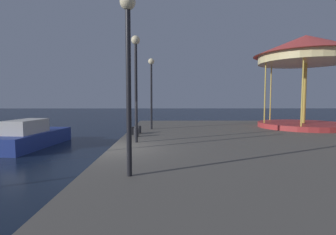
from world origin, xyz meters
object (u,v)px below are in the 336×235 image
at_px(bollard_center, 136,132).
at_px(motorboat_blue, 32,137).
at_px(bollard_south, 139,130).
at_px(bollard_north, 132,131).
at_px(lamp_post_near_edge, 128,53).
at_px(lamp_post_far_end, 151,81).
at_px(carousel, 305,58).
at_px(lamp_post_mid_promenade, 136,70).

bearing_deg(bollard_center, motorboat_blue, 164.64).
height_order(bollard_center, bollard_south, same).
bearing_deg(bollard_south, bollard_north, -122.68).
distance_m(lamp_post_near_edge, lamp_post_far_end, 9.41).
bearing_deg(bollard_south, carousel, 14.60).
bearing_deg(bollard_north, lamp_post_far_end, 69.92).
height_order(lamp_post_near_edge, lamp_post_far_end, lamp_post_far_end).
xyz_separation_m(bollard_center, bollard_north, (-0.30, 0.69, 0.00)).
distance_m(bollard_center, bollard_north, 0.75).
relative_size(lamp_post_mid_promenade, bollard_center, 10.94).
bearing_deg(lamp_post_near_edge, bollard_north, 97.01).
bearing_deg(lamp_post_far_end, carousel, 4.29).
distance_m(bollard_south, bollard_north, 0.59).
distance_m(carousel, lamp_post_near_edge, 13.97).
bearing_deg(lamp_post_near_edge, lamp_post_mid_promenade, 94.39).
xyz_separation_m(carousel, lamp_post_near_edge, (-9.52, -10.12, -1.45)).
height_order(lamp_post_near_edge, bollard_center, lamp_post_near_edge).
xyz_separation_m(lamp_post_mid_promenade, bollard_center, (-0.20, 1.61, -2.79)).
xyz_separation_m(lamp_post_far_end, bollard_north, (-0.88, -2.40, -2.68)).
bearing_deg(lamp_post_far_end, bollard_center, -100.52).
bearing_deg(bollard_north, bollard_south, 57.32).
bearing_deg(bollard_center, lamp_post_near_edge, -84.96).
bearing_deg(lamp_post_far_end, bollard_north, -110.08).
distance_m(motorboat_blue, lamp_post_mid_promenade, 7.54).
xyz_separation_m(lamp_post_far_end, bollard_center, (-0.57, -3.09, -2.68)).
relative_size(carousel, bollard_north, 15.46).
bearing_deg(bollard_south, lamp_post_far_end, 73.63).
height_order(motorboat_blue, lamp_post_mid_promenade, lamp_post_mid_promenade).
height_order(carousel, lamp_post_far_end, carousel).
bearing_deg(motorboat_blue, bollard_center, -15.36).
xyz_separation_m(lamp_post_far_end, bollard_south, (-0.56, -1.91, -2.68)).
height_order(carousel, bollard_center, carousel).
relative_size(motorboat_blue, lamp_post_mid_promenade, 1.23).
height_order(lamp_post_near_edge, bollard_north, lamp_post_near_edge).
xyz_separation_m(bollard_center, bollard_south, (0.01, 1.19, 0.00)).
height_order(bollard_south, bollard_north, same).
relative_size(motorboat_blue, lamp_post_near_edge, 1.29).
bearing_deg(bollard_north, carousel, 16.71).
bearing_deg(bollard_south, bollard_center, -90.69).
bearing_deg(carousel, bollard_center, -159.31).
relative_size(lamp_post_mid_promenade, bollard_north, 10.94).
xyz_separation_m(lamp_post_mid_promenade, lamp_post_far_end, (0.38, 4.70, -0.11)).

